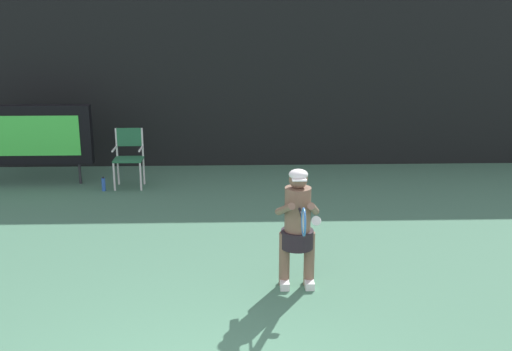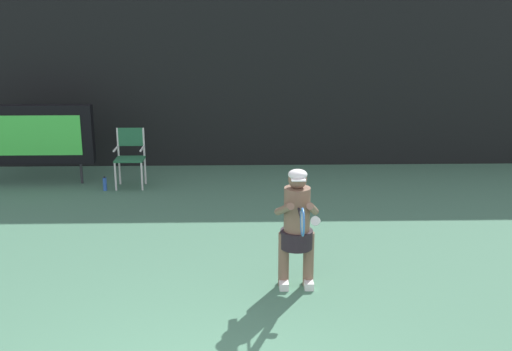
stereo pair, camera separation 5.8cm
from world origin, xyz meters
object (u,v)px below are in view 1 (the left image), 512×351
object	(u,v)px
scoreboard	(32,135)
umpire_chair	(129,154)
tennis_player	(298,224)
tennis_racket	(303,221)
water_bottle	(104,184)

from	to	relation	value
scoreboard	umpire_chair	bearing A→B (deg)	-6.65
tennis_player	tennis_racket	distance (m)	0.61
scoreboard	umpire_chair	size ratio (longest dim) A/B	2.04
scoreboard	tennis_player	world-z (taller)	scoreboard
umpire_chair	water_bottle	xyz separation A→B (m)	(-0.44, -0.27, -0.50)
umpire_chair	tennis_racket	bearing A→B (deg)	-60.73
umpire_chair	water_bottle	size ratio (longest dim) A/B	4.08
scoreboard	tennis_player	bearing A→B (deg)	-44.82
water_bottle	tennis_player	bearing A→B (deg)	-51.81
umpire_chair	tennis_racket	world-z (taller)	tennis_racket
umpire_chair	water_bottle	distance (m)	0.72
tennis_player	water_bottle	bearing A→B (deg)	128.19
umpire_chair	tennis_player	bearing A→B (deg)	-57.65
scoreboard	water_bottle	bearing A→B (deg)	-19.51
umpire_chair	tennis_player	distance (m)	5.05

